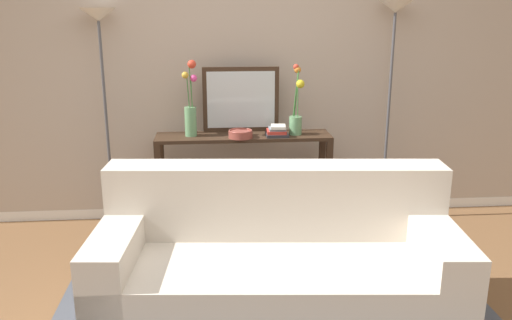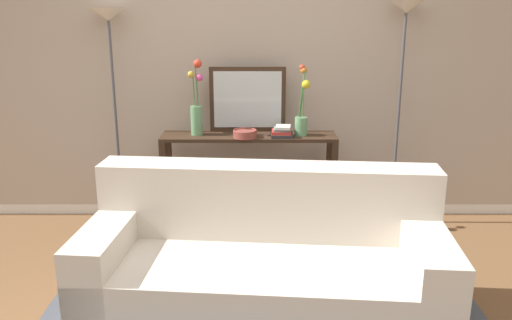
% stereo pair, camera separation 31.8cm
% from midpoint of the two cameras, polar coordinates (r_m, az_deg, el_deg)
% --- Properties ---
extents(back_wall, '(12.00, 0.15, 3.08)m').
position_cam_midpoint_polar(back_wall, '(4.58, 1.10, 12.71)').
color(back_wall, white).
rests_on(back_wall, ground).
extents(couch, '(2.14, 1.05, 0.88)m').
position_cam_midpoint_polar(couch, '(3.23, 4.06, -11.52)').
color(couch, beige).
rests_on(couch, ground).
extents(console_table, '(1.42, 0.33, 0.81)m').
position_cam_midpoint_polar(console_table, '(4.37, 1.58, -0.52)').
color(console_table, '#382619').
rests_on(console_table, ground).
extents(floor_lamp_left, '(0.28, 0.28, 1.80)m').
position_cam_midpoint_polar(floor_lamp_left, '(4.44, -13.00, 10.65)').
color(floor_lamp_left, '#4C4C51').
rests_on(floor_lamp_left, ground).
extents(floor_lamp_right, '(0.28, 0.28, 1.87)m').
position_cam_midpoint_polar(floor_lamp_right, '(4.53, 17.77, 10.99)').
color(floor_lamp_right, '#4C4C51').
rests_on(floor_lamp_right, ground).
extents(wall_mirror, '(0.62, 0.02, 0.53)m').
position_cam_midpoint_polar(wall_mirror, '(4.38, 1.46, 6.49)').
color(wall_mirror, '#382619').
rests_on(wall_mirror, console_table).
extents(vase_tall_flowers, '(0.12, 0.10, 0.61)m').
position_cam_midpoint_polar(vase_tall_flowers, '(4.27, -4.01, 5.50)').
color(vase_tall_flowers, '#669E6B').
rests_on(vase_tall_flowers, console_table).
extents(vase_short_flowers, '(0.11, 0.11, 0.56)m').
position_cam_midpoint_polar(vase_short_flowers, '(4.28, 7.36, 5.04)').
color(vase_short_flowers, '#669E6B').
rests_on(vase_short_flowers, console_table).
extents(fruit_bowl, '(0.19, 0.19, 0.06)m').
position_cam_midpoint_polar(fruit_bowl, '(4.21, 1.24, 2.84)').
color(fruit_bowl, brown).
rests_on(fruit_bowl, console_table).
extents(book_stack, '(0.18, 0.16, 0.09)m').
position_cam_midpoint_polar(book_stack, '(4.24, 5.22, 3.00)').
color(book_stack, '#2D2D33').
rests_on(book_stack, console_table).
extents(book_row_under_console, '(0.23, 0.18, 0.12)m').
position_cam_midpoint_polar(book_row_under_console, '(4.55, -4.40, -6.60)').
color(book_row_under_console, gold).
rests_on(book_row_under_console, ground).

